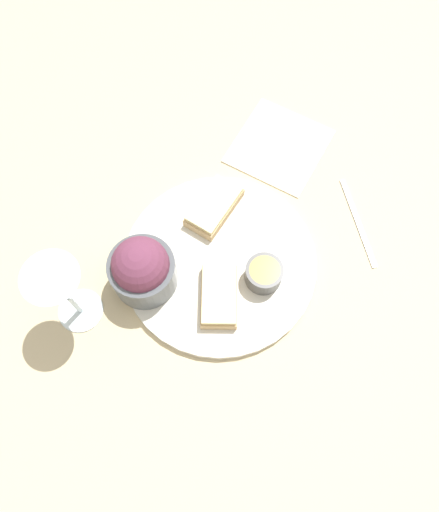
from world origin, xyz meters
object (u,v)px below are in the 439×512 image
sauce_ramekin (264,273)px  napkin (279,146)px  cheese_toast_near (214,207)px  wine_glass (61,289)px  cheese_toast_far (219,296)px  salad_bowl (142,269)px  fork (358,222)px

sauce_ramekin → napkin: size_ratio=0.30×
cheese_toast_near → wine_glass: (-0.21, 0.17, 0.08)m
cheese_toast_near → cheese_toast_far: (-0.15, -0.04, 0.00)m
salad_bowl → napkin: salad_bowl is taller
cheese_toast_near → wine_glass: wine_glass is taller
salad_bowl → cheese_toast_far: size_ratio=0.97×
cheese_toast_far → napkin: size_ratio=0.54×
wine_glass → sauce_ramekin: bearing=-68.5°
cheese_toast_near → wine_glass: bearing=140.8°
fork → cheese_toast_far: bearing=132.1°
cheese_toast_near → fork: bearing=-82.3°
cheese_toast_near → napkin: cheese_toast_near is taller
cheese_toast_far → fork: 0.27m
cheese_toast_near → napkin: bearing=-28.9°
sauce_ramekin → cheese_toast_far: sauce_ramekin is taller
salad_bowl → cheese_toast_far: salad_bowl is taller
sauce_ramekin → fork: size_ratio=0.38×
salad_bowl → fork: (0.17, -0.32, -0.06)m
fork → wine_glass: bearing=120.4°
sauce_ramekin → cheese_toast_far: 0.08m
cheese_toast_near → napkin: 0.18m
sauce_ramekin → fork: 0.19m
cheese_toast_near → napkin: (0.15, -0.09, -0.02)m
wine_glass → fork: 0.48m
wine_glass → cheese_toast_near: bearing=-39.2°
salad_bowl → sauce_ramekin: 0.18m
fork → cheese_toast_near: bearing=97.7°
napkin → fork: size_ratio=1.27×
sauce_ramekin → wine_glass: bearing=111.5°
sauce_ramekin → napkin: bearing=3.0°
salad_bowl → cheese_toast_near: salad_bowl is taller
wine_glass → fork: bearing=-59.6°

